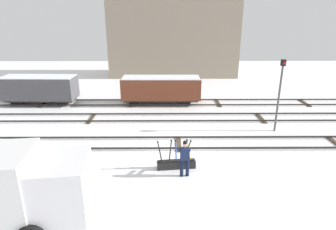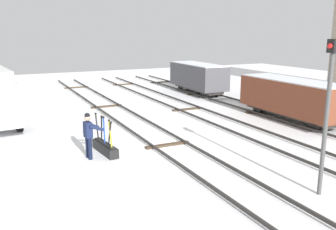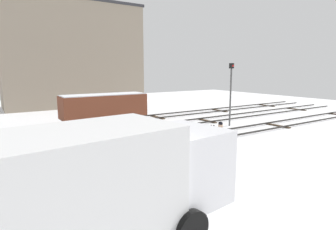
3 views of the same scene
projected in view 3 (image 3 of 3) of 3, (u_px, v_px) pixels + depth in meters
The scene contains 12 objects.
ground_plane at pixel (176, 144), 15.16m from camera, with size 60.00×60.00×0.00m, color white.
track_main_line at pixel (176, 142), 15.15m from camera, with size 44.00×1.94×0.18m.
track_siding_near at pixel (140, 128), 18.57m from camera, with size 44.00×1.94×0.18m.
track_siding_far at pixel (118, 120), 21.51m from camera, with size 44.00×1.94×0.18m.
switch_lever_frame at pixel (203, 151), 12.88m from camera, with size 1.83×0.55×1.45m.
rail_worker at pixel (220, 138), 12.38m from camera, with size 0.58×0.69×1.73m.
delivery_truck at pixel (101, 182), 5.94m from camera, with size 6.46×2.97×2.81m.
signal_post at pixel (231, 89), 19.61m from camera, with size 0.24×0.32×4.40m.
apartment_building at pixel (74, 55), 30.77m from camera, with size 14.65×5.63×11.17m.
freight_car_near_switch at pixel (104, 106), 20.73m from camera, with size 6.18×2.03×2.19m.
perched_bird_roof_left at pixel (80, 2), 30.56m from camera, with size 0.28×0.14×0.13m.
perched_bird_roof_right at pixel (67, 3), 31.12m from camera, with size 0.28×0.23×0.13m.
Camera 3 is at (-8.41, -12.09, 3.96)m, focal length 30.05 mm.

